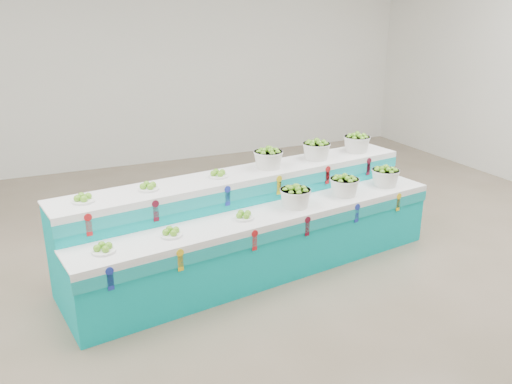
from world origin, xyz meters
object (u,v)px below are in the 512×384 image
Objects in this scene: basket_lower_left at (295,196)px; plate_upper_mid at (148,186)px; basket_upper_right at (357,142)px; display_stand at (256,223)px.

basket_lower_left is 1.54m from plate_upper_mid.
basket_upper_right is (1.24, 0.71, 0.30)m from basket_lower_left.
display_stand is 12.72× the size of basket_lower_left.
basket_lower_left is 1.56× the size of plate_upper_mid.
display_stand is at bearing -4.94° from plate_upper_mid.
plate_upper_mid reaches higher than display_stand.
display_stand is at bearing -162.75° from basket_upper_right.
plate_upper_mid is (-1.49, 0.31, 0.23)m from basket_lower_left.
basket_upper_right reaches higher than basket_lower_left.
plate_upper_mid is at bearing -171.64° from basket_upper_right.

